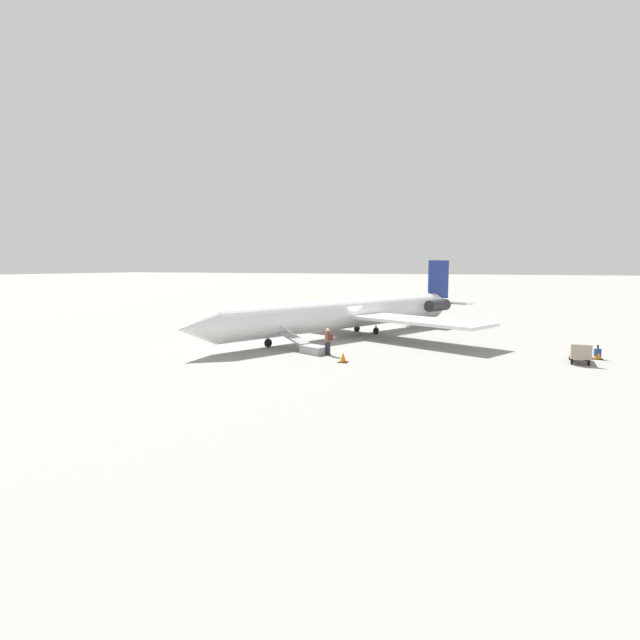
{
  "coord_description": "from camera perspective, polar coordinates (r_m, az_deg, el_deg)",
  "views": [
    {
      "loc": [
        38.05,
        13.59,
        5.73
      ],
      "look_at": [
        3.71,
        -0.78,
        1.66
      ],
      "focal_mm": 28.0,
      "sensor_mm": 36.0,
      "label": 1
    }
  ],
  "objects": [
    {
      "name": "ground_plane",
      "position": [
        40.8,
        3.02,
        -1.84
      ],
      "size": [
        600.0,
        600.0,
        0.0
      ],
      "primitive_type": "plane",
      "color": "gray"
    },
    {
      "name": "airplane_main",
      "position": [
        41.24,
        3.89,
        0.85
      ],
      "size": [
        28.86,
        22.76,
        6.25
      ],
      "rotation": [
        0.0,
        0.0,
        -0.41
      ],
      "color": "white",
      "rests_on": "ground"
    },
    {
      "name": "boarding_stairs",
      "position": [
        32.96,
        -1.11,
        -3.13
      ],
      "size": [
        2.52,
        4.09,
        1.6
      ],
      "rotation": [
        0.0,
        0.0,
        -1.98
      ],
      "color": "#99999E",
      "rests_on": "ground"
    },
    {
      "name": "passenger",
      "position": [
        31.95,
        0.93,
        -2.27
      ],
      "size": [
        0.45,
        0.57,
        1.74
      ],
      "rotation": [
        0.0,
        0.0,
        -1.98
      ],
      "color": "#23232D",
      "rests_on": "ground"
    },
    {
      "name": "luggage_cart",
      "position": [
        33.27,
        27.55,
        -3.59
      ],
      "size": [
        2.21,
        1.11,
        1.22
      ],
      "rotation": [
        0.0,
        0.0,
        -0.0
      ],
      "color": "#9E937F",
      "rests_on": "ground"
    },
    {
      "name": "suitcase",
      "position": [
        35.16,
        29.14,
        -3.39
      ],
      "size": [
        0.38,
        0.42,
        0.88
      ],
      "rotation": [
        0.0,
        0.0,
        2.15
      ],
      "color": "navy",
      "rests_on": "ground"
    },
    {
      "name": "traffic_cone_near_stairs",
      "position": [
        29.74,
        2.65,
        -4.33
      ],
      "size": [
        0.54,
        0.54,
        0.59
      ],
      "color": "black",
      "rests_on": "ground"
    },
    {
      "name": "traffic_cone_near_cart",
      "position": [
        35.14,
        29.12,
        -3.41
      ],
      "size": [
        0.62,
        0.62,
        0.68
      ],
      "color": "black",
      "rests_on": "ground"
    }
  ]
}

